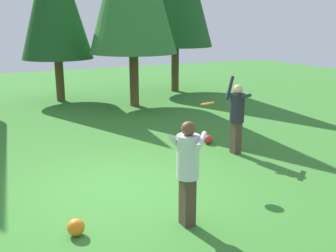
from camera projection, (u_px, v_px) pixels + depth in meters
name	position (u px, v px, depth m)	size (l,w,h in m)	color
ground_plane	(122.00, 188.00, 7.58)	(40.00, 40.00, 0.00)	#387A2D
person_thrower	(237.00, 113.00, 9.39)	(0.66, 0.66, 1.83)	#4C382D
person_catcher	(188.00, 165.00, 6.00)	(0.73, 0.73, 1.65)	#4C382D
frisbee	(208.00, 103.00, 7.82)	(0.33, 0.33, 0.08)	orange
ball_orange	(76.00, 227.00, 5.89)	(0.26, 0.26, 0.26)	orange
ball_red	(208.00, 139.00, 10.35)	(0.23, 0.23, 0.23)	red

